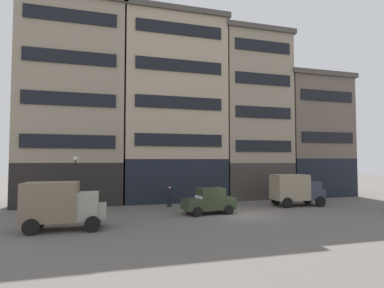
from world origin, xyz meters
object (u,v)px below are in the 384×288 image
(delivery_truck_far, at_px, (296,189))
(sedan_dark, at_px, (209,201))
(delivery_truck_near, at_px, (62,204))
(pedestrian_officer, at_px, (170,195))
(streetlamp_curbside, at_px, (75,175))

(delivery_truck_far, bearing_deg, sedan_dark, -168.45)
(delivery_truck_far, distance_m, sedan_dark, 8.53)
(delivery_truck_near, xyz_separation_m, pedestrian_officer, (7.50, 6.71, -0.44))
(delivery_truck_far, bearing_deg, pedestrian_officer, 167.78)
(pedestrian_officer, bearing_deg, delivery_truck_near, -138.20)
(pedestrian_officer, bearing_deg, delivery_truck_far, -12.22)
(delivery_truck_near, height_order, streetlamp_curbside, streetlamp_curbside)
(pedestrian_officer, distance_m, streetlamp_curbside, 7.49)
(delivery_truck_far, relative_size, pedestrian_officer, 2.48)
(sedan_dark, xyz_separation_m, streetlamp_curbside, (-9.33, 4.04, 1.76))
(delivery_truck_near, distance_m, streetlamp_curbside, 6.91)
(delivery_truck_far, distance_m, pedestrian_officer, 10.63)
(delivery_truck_near, relative_size, pedestrian_officer, 2.45)
(sedan_dark, bearing_deg, delivery_truck_far, 11.55)
(pedestrian_officer, bearing_deg, streetlamp_curbside, 179.32)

